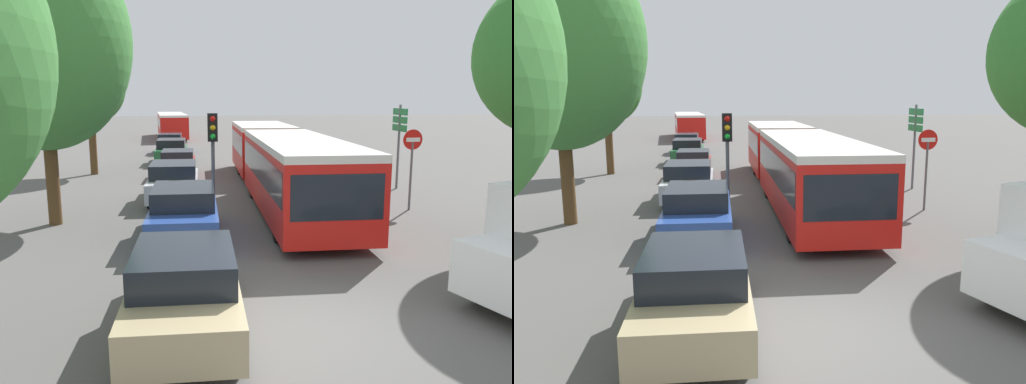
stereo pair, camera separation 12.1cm
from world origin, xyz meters
The scene contains 14 objects.
ground_plane centered at (0.00, 0.00, 0.00)m, with size 200.00×200.00×0.00m, color #565451.
articulated_bus centered at (2.12, 12.04, 1.48)m, with size 3.54×17.41×2.57m.
city_bus_rear centered at (-1.99, 41.59, 1.37)m, with size 2.90×11.08×2.37m.
queued_car_tan centered at (-2.05, 0.48, 0.74)m, with size 2.03×4.30×1.46m.
queued_car_blue centered at (-1.89, 6.16, 0.75)m, with size 2.06×4.38×1.49m.
queued_car_silver centered at (-2.12, 11.40, 0.75)m, with size 2.06×4.36×1.48m.
queued_car_red centered at (-1.86, 17.23, 0.68)m, with size 1.87×3.96×1.35m.
queued_car_green centered at (-2.13, 22.80, 0.73)m, with size 2.01×4.25×1.44m.
queued_car_navy centered at (-2.18, 28.49, 0.69)m, with size 1.90×4.03×1.37m.
traffic_light centered at (-0.85, 8.53, 2.50)m, with size 0.33×0.37×3.40m.
no_entry_sign centered at (6.02, 8.44, 1.88)m, with size 0.70×0.08×2.82m.
direction_sign_post centered at (7.44, 12.45, 2.57)m, with size 0.12×1.40×3.60m.
tree_left_mid centered at (-5.81, 8.42, 5.49)m, with size 5.19×5.19×8.69m.
tree_left_far centered at (-6.09, 18.89, 4.46)m, with size 3.56×3.56×6.43m.
Camera 1 is at (-2.22, -7.56, 3.90)m, focal length 35.00 mm.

